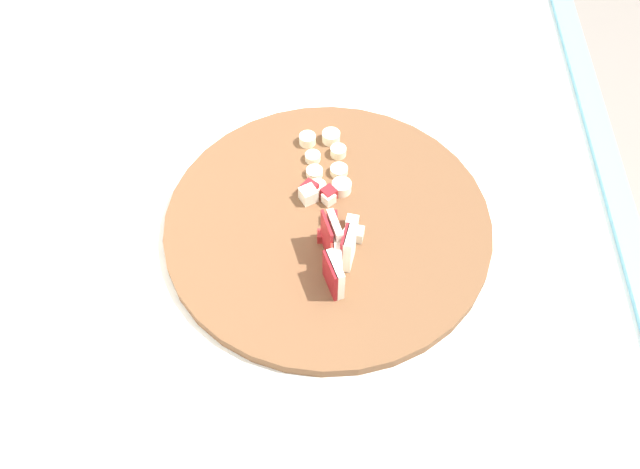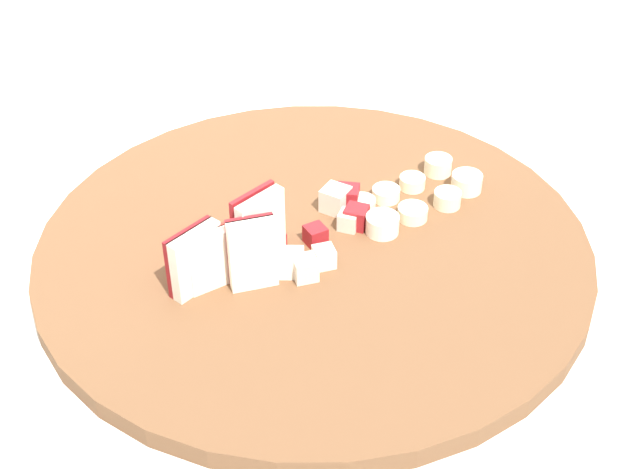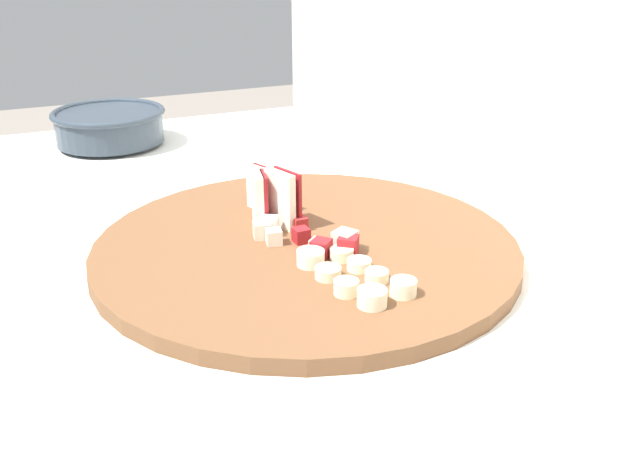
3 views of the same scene
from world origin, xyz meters
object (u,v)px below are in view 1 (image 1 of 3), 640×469
object	(u,v)px
apple_wedge_fan	(337,256)
banana_slice_rows	(327,161)
apple_dice_pile	(330,211)
cutting_board	(327,224)

from	to	relation	value
apple_wedge_fan	banana_slice_rows	xyz separation A→B (m)	(0.18, 0.02, -0.02)
banana_slice_rows	apple_dice_pile	bearing A→B (deg)	-175.75
cutting_board	apple_dice_pile	world-z (taller)	apple_dice_pile
apple_dice_pile	cutting_board	bearing A→B (deg)	160.44
cutting_board	apple_wedge_fan	world-z (taller)	apple_wedge_fan
cutting_board	apple_wedge_fan	bearing A→B (deg)	-168.64
apple_dice_pile	banana_slice_rows	xyz separation A→B (m)	(0.09, 0.01, -0.00)
cutting_board	banana_slice_rows	world-z (taller)	banana_slice_rows
cutting_board	apple_dice_pile	size ratio (longest dim) A/B	4.15
cutting_board	banana_slice_rows	bearing A→B (deg)	2.01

